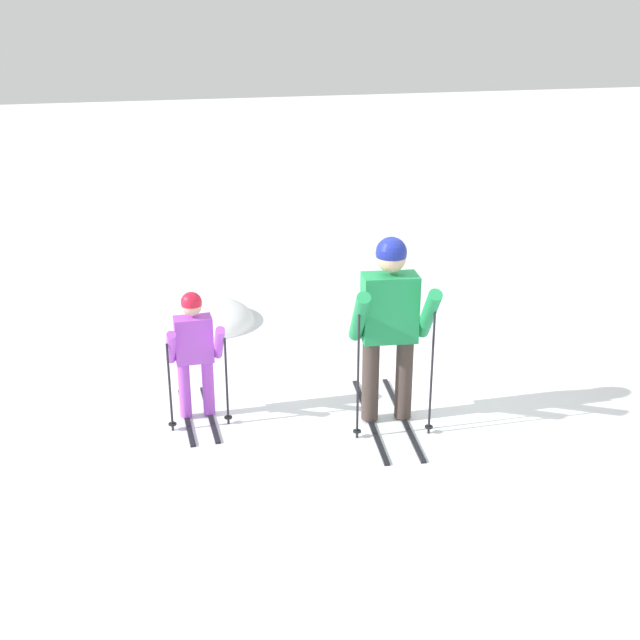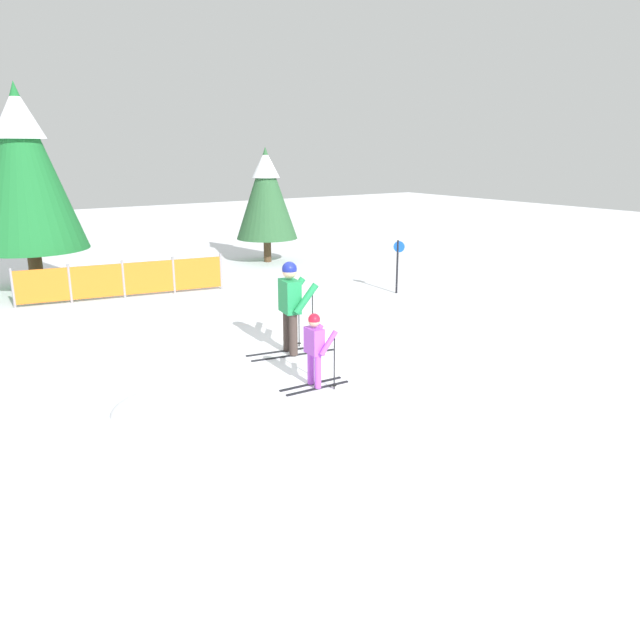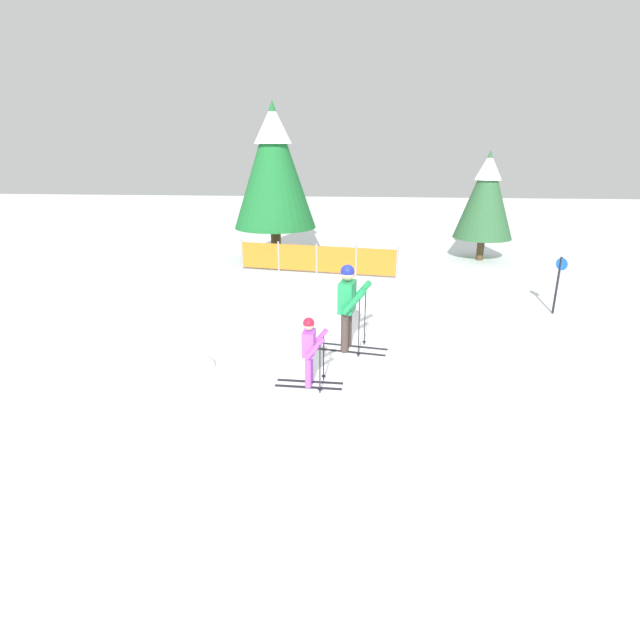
{
  "view_description": "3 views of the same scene",
  "coord_description": "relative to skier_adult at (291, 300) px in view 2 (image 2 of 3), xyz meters",
  "views": [
    {
      "loc": [
        6.04,
        -2.5,
        3.34
      ],
      "look_at": [
        0.03,
        -0.67,
        0.96
      ],
      "focal_mm": 45.0,
      "sensor_mm": 36.0,
      "label": 1
    },
    {
      "loc": [
        -5.36,
        -9.15,
        3.56
      ],
      "look_at": [
        0.06,
        -1.16,
        0.88
      ],
      "focal_mm": 35.0,
      "sensor_mm": 36.0,
      "label": 2
    },
    {
      "loc": [
        0.43,
        -8.99,
        3.71
      ],
      "look_at": [
        -0.28,
        -0.99,
        0.89
      ],
      "focal_mm": 28.0,
      "sensor_mm": 36.0,
      "label": 3
    }
  ],
  "objects": [
    {
      "name": "skier_child",
      "position": [
        -0.55,
        -1.58,
        -0.31
      ],
      "size": [
        1.11,
        0.55,
        1.17
      ],
      "rotation": [
        0.0,
        0.0,
        -0.04
      ],
      "color": "black",
      "rests_on": "ground_plane"
    },
    {
      "name": "ground_plane",
      "position": [
        -0.17,
        0.1,
        -0.99
      ],
      "size": [
        60.0,
        60.0,
        0.0
      ],
      "primitive_type": "plane",
      "color": "white"
    },
    {
      "name": "safety_fence",
      "position": [
        -1.15,
        5.91,
        -0.52
      ],
      "size": [
        4.86,
        0.89,
        0.93
      ],
      "rotation": [
        0.0,
        0.0,
        -0.17
      ],
      "color": "gray",
      "rests_on": "ground_plane"
    },
    {
      "name": "conifer_near",
      "position": [
        4.23,
        8.34,
        1.23
      ],
      "size": [
        1.93,
        1.93,
        3.59
      ],
      "color": "#4C3823",
      "rests_on": "ground_plane"
    },
    {
      "name": "trail_marker",
      "position": [
        4.72,
        2.58,
        -0.15
      ],
      "size": [
        0.18,
        0.24,
        1.34
      ],
      "color": "black",
      "rests_on": "ground_plane"
    },
    {
      "name": "snow_mound",
      "position": [
        -2.91,
        -1.09,
        -0.99
      ],
      "size": [
        1.23,
        1.05,
        0.49
      ],
      "primitive_type": "ellipsoid",
      "color": "white",
      "rests_on": "ground_plane"
    },
    {
      "name": "skier_adult",
      "position": [
        0.0,
        0.0,
        0.0
      ],
      "size": [
        1.6,
        0.76,
        1.66
      ],
      "rotation": [
        0.0,
        0.0,
        -0.17
      ],
      "color": "black",
      "rests_on": "ground_plane"
    },
    {
      "name": "conifer_far",
      "position": [
        -2.75,
        7.95,
        2.16
      ],
      "size": [
        2.74,
        2.74,
        5.08
      ],
      "color": "#4C3823",
      "rests_on": "ground_plane"
    }
  ]
}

